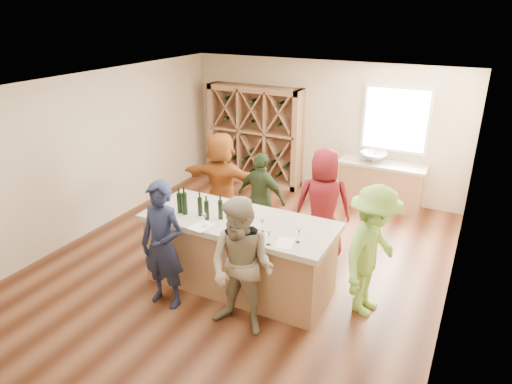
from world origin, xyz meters
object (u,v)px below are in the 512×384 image
at_px(tasting_counter_base, 239,255).
at_px(wine_bottle_b, 185,204).
at_px(person_server, 372,252).
at_px(wine_bottle_f, 231,218).
at_px(person_far_mid, 261,198).
at_px(wine_bottle_c, 200,207).
at_px(wine_bottle_e, 220,210).
at_px(person_near_left, 163,245).
at_px(person_far_right, 323,204).
at_px(wine_bottle_d, 207,210).
at_px(person_far_left, 222,182).
at_px(person_near_right, 242,268).
at_px(wine_bottle_a, 180,203).
at_px(wine_rack, 255,135).
at_px(sink, 373,157).

distance_m(tasting_counter_base, wine_bottle_b, 1.08).
distance_m(person_server, wine_bottle_f, 1.88).
height_order(person_server, person_far_mid, person_server).
xyz_separation_m(wine_bottle_c, wine_bottle_e, (0.31, 0.04, -0.00)).
bearing_deg(person_near_left, person_far_right, 55.89).
bearing_deg(wine_bottle_c, wine_bottle_f, -14.65).
height_order(person_server, wine_bottle_f, person_server).
bearing_deg(person_far_right, tasting_counter_base, 40.60).
relative_size(wine_bottle_c, wine_bottle_d, 1.00).
distance_m(tasting_counter_base, person_far_left, 1.98).
distance_m(person_near_right, person_far_mid, 2.40).
distance_m(wine_bottle_a, wine_bottle_e, 0.63).
distance_m(person_far_right, wine_bottle_f, 1.85).
xyz_separation_m(wine_bottle_a, wine_bottle_f, (0.90, -0.11, 0.00)).
xyz_separation_m(wine_bottle_e, person_near_left, (-0.47, -0.71, -0.32)).
xyz_separation_m(wine_bottle_e, person_near_right, (0.72, -0.72, -0.32)).
relative_size(person_near_right, person_far_right, 0.98).
relative_size(wine_bottle_a, wine_bottle_b, 0.92).
relative_size(tasting_counter_base, person_near_right, 1.46).
bearing_deg(tasting_counter_base, person_server, 8.50).
relative_size(wine_bottle_c, person_far_left, 0.15).
height_order(wine_bottle_b, person_server, person_server).
height_order(tasting_counter_base, wine_bottle_e, wine_bottle_e).
xyz_separation_m(wine_rack, person_server, (3.56, -3.63, -0.20)).
xyz_separation_m(wine_bottle_c, person_near_right, (1.03, -0.68, -0.32)).
xyz_separation_m(sink, wine_bottle_b, (-1.70, -4.03, 0.23)).
bearing_deg(person_server, sink, 25.01).
relative_size(wine_bottle_d, wine_bottle_f, 0.91).
bearing_deg(wine_bottle_e, person_far_right, 56.67).
bearing_deg(sink, person_far_left, -132.90).
bearing_deg(person_server, tasting_counter_base, 109.88).
distance_m(tasting_counter_base, wine_bottle_a, 1.14).
bearing_deg(wine_bottle_f, wine_bottle_a, 173.23).
height_order(wine_bottle_a, person_far_mid, person_far_mid).
distance_m(wine_bottle_c, person_near_right, 1.28).
bearing_deg(wine_bottle_f, wine_bottle_d, 168.55).
height_order(person_near_right, wine_bottle_f, person_near_right).
xyz_separation_m(tasting_counter_base, wine_bottle_b, (-0.76, -0.20, 0.74)).
height_order(person_near_right, person_far_left, person_far_left).
bearing_deg(wine_bottle_e, person_far_mid, 94.71).
bearing_deg(wine_bottle_b, wine_bottle_a, 174.74).
relative_size(person_far_right, person_far_left, 1.01).
xyz_separation_m(wine_bottle_a, person_server, (2.66, 0.46, -0.33)).
relative_size(sink, person_near_right, 0.30).
xyz_separation_m(sink, person_far_mid, (-1.29, -2.42, -0.22)).
relative_size(wine_rack, wine_bottle_d, 8.04).
bearing_deg(tasting_counter_base, person_far_right, 61.34).
bearing_deg(wine_rack, wine_bottle_e, -69.09).
distance_m(sink, wine_bottle_c, 4.25).
relative_size(tasting_counter_base, wine_bottle_b, 8.15).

